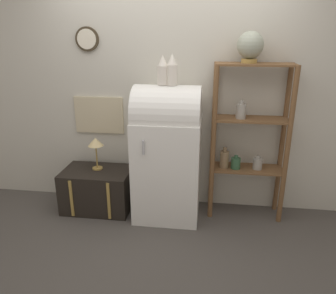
# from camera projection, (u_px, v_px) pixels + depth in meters

# --- Properties ---
(ground_plane) EXTENTS (12.00, 12.00, 0.00)m
(ground_plane) POSITION_uv_depth(u_px,v_px,m) (164.00, 226.00, 3.36)
(ground_plane) COLOR #4C4742
(wall_back) EXTENTS (7.00, 0.09, 2.70)m
(wall_back) POSITION_uv_depth(u_px,v_px,m) (171.00, 85.00, 3.45)
(wall_back) COLOR beige
(wall_back) RESTS_ON ground_plane
(refrigerator) EXTENTS (0.67, 0.62, 1.40)m
(refrigerator) POSITION_uv_depth(u_px,v_px,m) (167.00, 151.00, 3.36)
(refrigerator) COLOR white
(refrigerator) RESTS_ON ground_plane
(suitcase_trunk) EXTENTS (0.74, 0.49, 0.46)m
(suitcase_trunk) POSITION_uv_depth(u_px,v_px,m) (98.00, 189.00, 3.64)
(suitcase_trunk) COLOR black
(suitcase_trunk) RESTS_ON ground_plane
(shelf_unit) EXTENTS (0.77, 0.30, 1.60)m
(shelf_unit) POSITION_uv_depth(u_px,v_px,m) (247.00, 135.00, 3.31)
(shelf_unit) COLOR brown
(shelf_unit) RESTS_ON ground_plane
(globe) EXTENTS (0.25, 0.25, 0.29)m
(globe) POSITION_uv_depth(u_px,v_px,m) (250.00, 46.00, 3.04)
(globe) COLOR #AD8942
(globe) RESTS_ON shelf_unit
(vase_left) EXTENTS (0.10, 0.10, 0.28)m
(vase_left) POSITION_uv_depth(u_px,v_px,m) (163.00, 71.00, 3.10)
(vase_left) COLOR silver
(vase_left) RESTS_ON refrigerator
(vase_center) EXTENTS (0.10, 0.10, 0.30)m
(vase_center) POSITION_uv_depth(u_px,v_px,m) (172.00, 71.00, 3.08)
(vase_center) COLOR silver
(vase_center) RESTS_ON refrigerator
(desk_lamp) EXTENTS (0.17, 0.17, 0.36)m
(desk_lamp) POSITION_uv_depth(u_px,v_px,m) (96.00, 144.00, 3.51)
(desk_lamp) COLOR #AD8942
(desk_lamp) RESTS_ON suitcase_trunk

